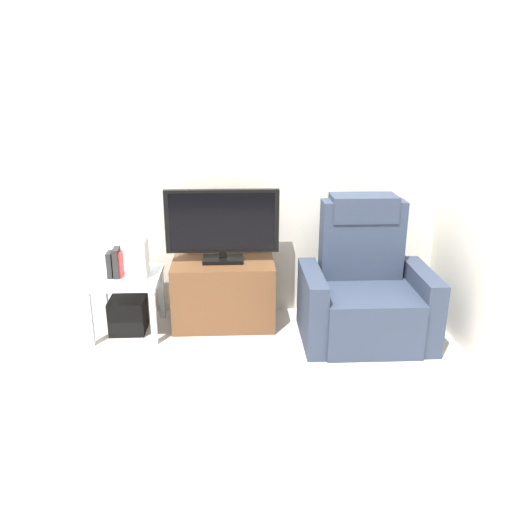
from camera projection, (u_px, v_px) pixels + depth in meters
ground_plane at (214, 378)px, 3.57m from camera, size 6.40×6.40×0.00m
wall_back at (214, 161)px, 4.22m from camera, size 6.40×0.06×2.60m
tv_stand at (224, 293)px, 4.27m from camera, size 0.82×0.46×0.54m
television at (222, 224)px, 4.11m from camera, size 0.89×0.20×0.58m
recliner_armchair at (365, 291)px, 4.05m from camera, size 0.98×0.78×1.08m
side_table at (126, 285)px, 4.11m from camera, size 0.54×0.54×0.47m
subwoofer_box at (128, 315)px, 4.19m from camera, size 0.28×0.28×0.28m
book_leftmost at (110, 264)px, 4.03m from camera, size 0.04×0.12×0.20m
book_middle at (117, 263)px, 4.03m from camera, size 0.04×0.13×0.23m
book_rightmost at (120, 264)px, 4.04m from camera, size 0.03×0.10×0.20m
game_console at (143, 257)px, 4.06m from camera, size 0.07×0.20×0.29m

